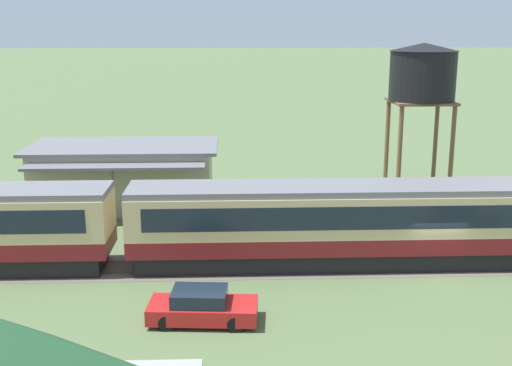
{
  "coord_description": "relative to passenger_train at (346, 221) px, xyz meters",
  "views": [
    {
      "loc": [
        -9.46,
        -27.84,
        11.2
      ],
      "look_at": [
        -8.1,
        5.5,
        2.95
      ],
      "focal_mm": 45.0,
      "sensor_mm": 36.0,
      "label": 1
    }
  ],
  "objects": [
    {
      "name": "parked_car_red",
      "position": [
        -6.61,
        -5.9,
        -1.56
      ],
      "size": [
        4.31,
        2.12,
        1.33
      ],
      "rotation": [
        0.0,
        0.0,
        -0.08
      ],
      "color": "red",
      "rests_on": "ground_plane"
    },
    {
      "name": "ground_plane",
      "position": [
        4.0,
        -0.98,
        -2.19
      ],
      "size": [
        600.0,
        600.0,
        0.0
      ],
      "primitive_type": "plane",
      "color": "#566B42"
    },
    {
      "name": "water_tower",
      "position": [
        6.75,
        11.7,
        5.93
      ],
      "size": [
        4.36,
        4.36,
        10.12
      ],
      "color": "brown",
      "rests_on": "ground_plane"
    },
    {
      "name": "railway_track",
      "position": [
        5.39,
        0.0,
        -2.18
      ],
      "size": [
        129.64,
        3.6,
        0.04
      ],
      "color": "#665B51",
      "rests_on": "ground_plane"
    },
    {
      "name": "station_building",
      "position": [
        -12.08,
        10.67,
        -0.18
      ],
      "size": [
        11.62,
        7.41,
        3.96
      ],
      "color": "#BCB293",
      "rests_on": "ground_plane"
    },
    {
      "name": "passenger_train",
      "position": [
        0.0,
        0.0,
        0.0
      ],
      "size": [
        61.94,
        3.08,
        3.93
      ],
      "color": "maroon",
      "rests_on": "ground_plane"
    }
  ]
}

